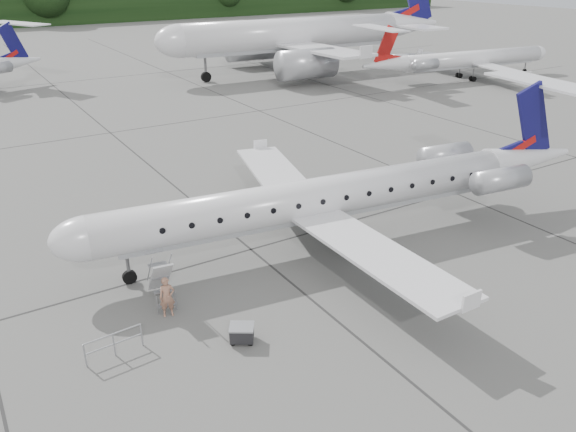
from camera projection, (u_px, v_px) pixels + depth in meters
ground at (405, 269)px, 27.59m from camera, size 320.00×320.00×0.00m
treeline at (8, 9)px, 126.27m from camera, size 260.00×4.00×8.00m
main_regional_jet at (317, 179)px, 28.47m from camera, size 31.53×24.60×7.43m
airstair at (160, 278)px, 24.51m from camera, size 1.13×2.20×2.33m
passenger at (167, 297)px, 23.62m from camera, size 0.74×0.57×1.81m
safety_railing at (114, 345)px, 21.31m from camera, size 2.20×0.22×1.00m
baggage_cart at (242, 333)px, 22.17m from camera, size 1.17×1.11×0.79m
bg_narrowbody at (293, 18)px, 72.74m from camera, size 41.29×31.00×14.17m
bg_regional_right at (475, 51)px, 70.69m from camera, size 29.24×22.72×7.07m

